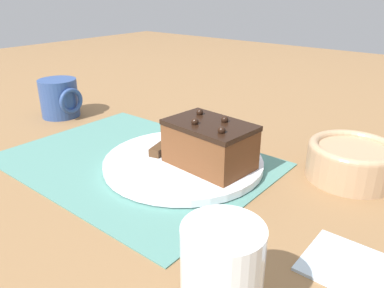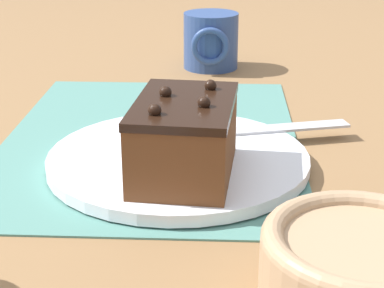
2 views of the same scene
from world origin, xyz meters
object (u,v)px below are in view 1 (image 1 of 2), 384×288
object	(u,v)px
chocolate_cake	(209,144)
small_bowl	(352,160)
serving_knife	(173,140)
drinking_glass	(222,278)
cake_plate	(183,162)
coffee_mug	(60,98)

from	to	relation	value
chocolate_cake	small_bowl	size ratio (longest dim) A/B	1.05
serving_knife	drinking_glass	size ratio (longest dim) A/B	2.14
cake_plate	coffee_mug	distance (m)	0.41
serving_knife	coffee_mug	size ratio (longest dim) A/B	2.31
coffee_mug	small_bowl	bearing A→B (deg)	10.20
cake_plate	coffee_mug	size ratio (longest dim) A/B	2.79
drinking_glass	coffee_mug	bearing A→B (deg)	158.60
drinking_glass	cake_plate	bearing A→B (deg)	136.30
cake_plate	chocolate_cake	size ratio (longest dim) A/B	1.86
cake_plate	small_bowl	world-z (taller)	small_bowl
chocolate_cake	small_bowl	bearing A→B (deg)	35.13
cake_plate	drinking_glass	size ratio (longest dim) A/B	2.58
chocolate_cake	drinking_glass	world-z (taller)	drinking_glass
serving_knife	coffee_mug	bearing A→B (deg)	168.33
chocolate_cake	coffee_mug	distance (m)	0.46
drinking_glass	chocolate_cake	bearing A→B (deg)	128.71
cake_plate	small_bowl	distance (m)	0.28
cake_plate	serving_knife	xyz separation A→B (m)	(-0.06, 0.04, 0.01)
serving_knife	chocolate_cake	bearing A→B (deg)	-31.48
drinking_glass	serving_knife	bearing A→B (deg)	137.93
drinking_glass	small_bowl	world-z (taller)	drinking_glass
cake_plate	serving_knife	distance (m)	0.08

